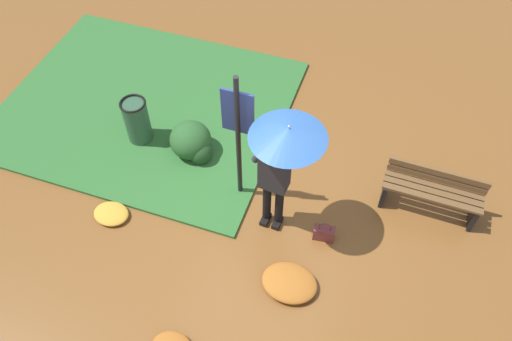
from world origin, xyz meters
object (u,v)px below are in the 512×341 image
object	(u,v)px
park_bench	(432,192)
trash_bin	(137,121)
info_sign_post	(238,126)
person_with_umbrella	(282,153)
handbag	(324,233)

from	to	relation	value
park_bench	trash_bin	distance (m)	4.64
info_sign_post	park_bench	distance (m)	2.97
person_with_umbrella	info_sign_post	distance (m)	0.78
handbag	person_with_umbrella	bearing A→B (deg)	175.49
info_sign_post	handbag	bearing A→B (deg)	-15.51
person_with_umbrella	park_bench	bearing A→B (deg)	25.02
park_bench	trash_bin	size ratio (longest dim) A/B	1.68
person_with_umbrella	trash_bin	world-z (taller)	person_with_umbrella
info_sign_post	park_bench	bearing A→B (deg)	12.61
handbag	trash_bin	xyz separation A→B (m)	(-3.32, 0.86, 0.29)
handbag	park_bench	bearing A→B (deg)	37.12
person_with_umbrella	park_bench	distance (m)	2.50
info_sign_post	handbag	world-z (taller)	info_sign_post
info_sign_post	trash_bin	size ratio (longest dim) A/B	2.76
person_with_umbrella	handbag	xyz separation A→B (m)	(0.70, -0.06, -1.42)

